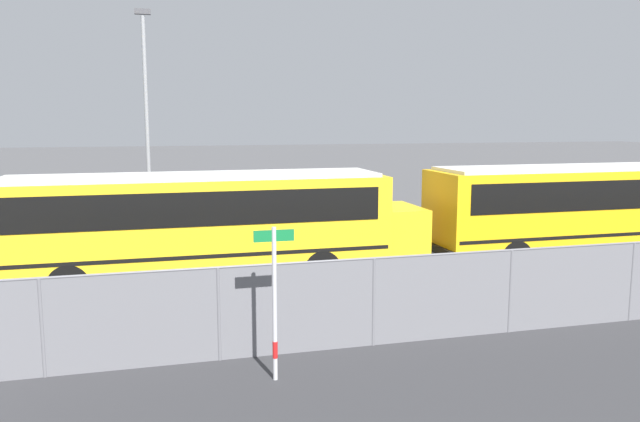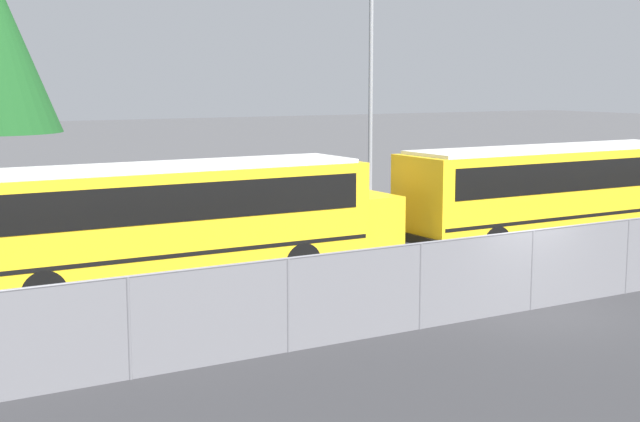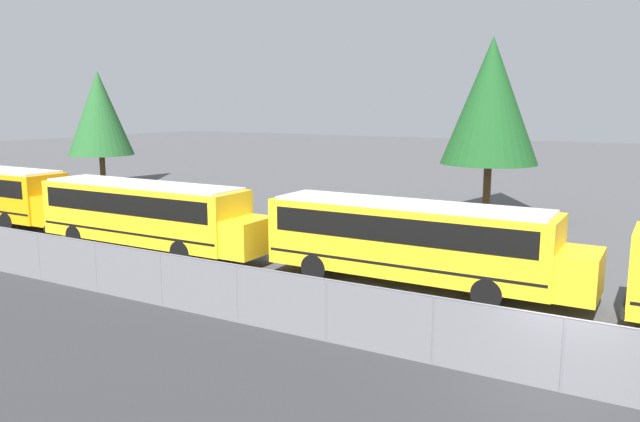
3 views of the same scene
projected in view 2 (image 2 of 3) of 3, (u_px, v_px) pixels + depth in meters
The scene contains 5 objects.
ground_plane at pixel (530, 310), 19.90m from camera, with size 200.00×200.00×0.00m, color #4C4C4F.
fence at pixel (532, 269), 19.76m from camera, with size 86.26×0.07×1.83m.
school_bus_2 at pixel (174, 214), 21.82m from camera, with size 11.73×2.48×3.07m.
school_bus_3 at pixel (557, 186), 27.66m from camera, with size 11.73×2.48×3.07m.
light_pole at pixel (371, 90), 33.40m from camera, with size 0.60×0.24×8.65m.
Camera 2 is at (-13.88, -14.30, 5.08)m, focal length 50.00 mm.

